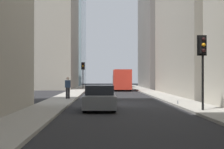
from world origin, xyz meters
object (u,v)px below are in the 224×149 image
Objects in this scene: pedestrian at (68,87)px; hatchback_grey at (100,98)px; delivery_truck at (122,80)px; traffic_light_midblock at (83,69)px; traffic_light_foreground at (203,55)px; discarded_bottle at (178,102)px.

hatchback_grey is at bearing -160.95° from pedestrian.
delivery_truck is 1.65× the size of traffic_light_midblock.
traffic_light_midblock is at bearing 51.35° from delivery_truck.
pedestrian is at bearing 41.38° from traffic_light_foreground.
traffic_light_midblock is (29.96, 2.73, 2.36)m from hatchback_grey.
delivery_truck reaches higher than discarded_bottle.
traffic_light_midblock reaches higher than discarded_bottle.
traffic_light_midblock is at bearing 5.21° from hatchback_grey.
pedestrian is at bearing 19.05° from hatchback_grey.
hatchback_grey is 6.20m from traffic_light_foreground.
hatchback_grey is at bearing 113.11° from discarded_bottle.
hatchback_grey is 15.93× the size of discarded_bottle.
traffic_light_foreground is 12.41m from pedestrian.
pedestrian is 6.44× the size of discarded_bottle.
hatchback_grey is at bearing 73.67° from traffic_light_foreground.
traffic_light_midblock is at bearing 0.29° from pedestrian.
traffic_light_midblock is 2.26× the size of pedestrian.
traffic_light_midblock reaches higher than pedestrian.
hatchback_grey is 8.04m from pedestrian.
discarded_bottle is at bearing -125.49° from pedestrian.
traffic_light_foreground is at bearing -165.42° from traffic_light_midblock.
traffic_light_foreground reaches higher than hatchback_grey.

